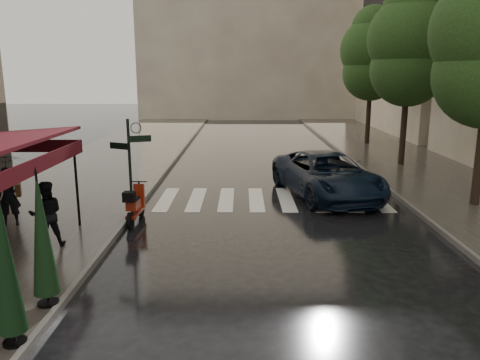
{
  "coord_description": "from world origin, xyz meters",
  "views": [
    {
      "loc": [
        1.95,
        -9.86,
        4.29
      ],
      "look_at": [
        1.89,
        2.91,
        1.4
      ],
      "focal_mm": 35.0,
      "sensor_mm": 36.0,
      "label": 1
    }
  ],
  "objects_px": {
    "scooter": "(135,206)",
    "parasol_front": "(6,264)",
    "parasol_back": "(42,234)",
    "pedestrian_terrace": "(46,214)",
    "pedestrian_with_umbrella": "(6,168)",
    "parked_car": "(327,175)"
  },
  "relations": [
    {
      "from": "scooter",
      "to": "parasol_back",
      "type": "bearing_deg",
      "value": -92.12
    },
    {
      "from": "scooter",
      "to": "pedestrian_terrace",
      "type": "bearing_deg",
      "value": -123.5
    },
    {
      "from": "pedestrian_with_umbrella",
      "to": "scooter",
      "type": "height_order",
      "value": "pedestrian_with_umbrella"
    },
    {
      "from": "parasol_front",
      "to": "parasol_back",
      "type": "distance_m",
      "value": 1.31
    },
    {
      "from": "parasol_front",
      "to": "parasol_back",
      "type": "height_order",
      "value": "parasol_back"
    },
    {
      "from": "pedestrian_with_umbrella",
      "to": "parasol_front",
      "type": "height_order",
      "value": "parasol_front"
    },
    {
      "from": "parasol_back",
      "to": "pedestrian_terrace",
      "type": "bearing_deg",
      "value": 111.78
    },
    {
      "from": "pedestrian_with_umbrella",
      "to": "parked_car",
      "type": "height_order",
      "value": "pedestrian_with_umbrella"
    },
    {
      "from": "pedestrian_terrace",
      "to": "parasol_back",
      "type": "height_order",
      "value": "parasol_back"
    },
    {
      "from": "scooter",
      "to": "parasol_front",
      "type": "distance_m",
      "value": 6.64
    },
    {
      "from": "pedestrian_terrace",
      "to": "parked_car",
      "type": "height_order",
      "value": "pedestrian_terrace"
    },
    {
      "from": "pedestrian_with_umbrella",
      "to": "parasol_back",
      "type": "relative_size",
      "value": 0.96
    },
    {
      "from": "pedestrian_terrace",
      "to": "parasol_front",
      "type": "xyz_separation_m",
      "value": [
        1.2,
        -4.31,
        0.52
      ]
    },
    {
      "from": "parasol_front",
      "to": "parasol_back",
      "type": "bearing_deg",
      "value": 90.0
    },
    {
      "from": "scooter",
      "to": "parked_car",
      "type": "bearing_deg",
      "value": 29.8
    },
    {
      "from": "pedestrian_terrace",
      "to": "parasol_back",
      "type": "distance_m",
      "value": 3.28
    },
    {
      "from": "parasol_front",
      "to": "scooter",
      "type": "bearing_deg",
      "value": 86.11
    },
    {
      "from": "scooter",
      "to": "parasol_front",
      "type": "xyz_separation_m",
      "value": [
        -0.45,
        -6.56,
        0.94
      ]
    },
    {
      "from": "pedestrian_with_umbrella",
      "to": "scooter",
      "type": "relative_size",
      "value": 1.44
    },
    {
      "from": "pedestrian_terrace",
      "to": "parasol_front",
      "type": "distance_m",
      "value": 4.51
    },
    {
      "from": "parked_car",
      "to": "parasol_front",
      "type": "distance_m",
      "value": 11.8
    },
    {
      "from": "pedestrian_with_umbrella",
      "to": "pedestrian_terrace",
      "type": "distance_m",
      "value": 2.53
    }
  ]
}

